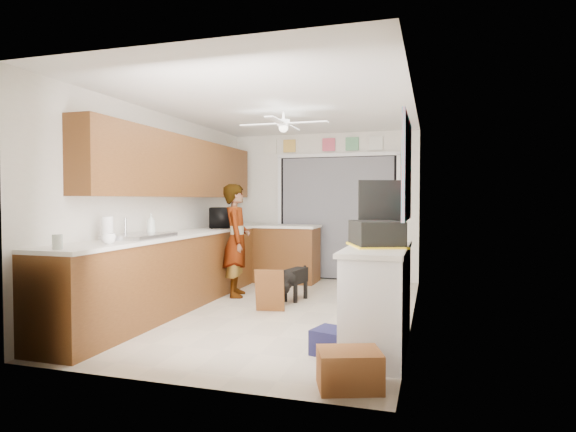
# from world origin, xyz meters

# --- Properties ---
(floor) EXTENTS (5.00, 5.00, 0.00)m
(floor) POSITION_xyz_m (0.00, 0.00, 0.00)
(floor) COLOR #B8AA94
(floor) RESTS_ON ground
(ceiling) EXTENTS (5.00, 5.00, 0.00)m
(ceiling) POSITION_xyz_m (0.00, 0.00, 2.50)
(ceiling) COLOR white
(ceiling) RESTS_ON ground
(wall_back) EXTENTS (3.20, 0.00, 3.20)m
(wall_back) POSITION_xyz_m (0.00, 2.50, 1.25)
(wall_back) COLOR white
(wall_back) RESTS_ON ground
(wall_front) EXTENTS (3.20, 0.00, 3.20)m
(wall_front) POSITION_xyz_m (0.00, -2.50, 1.25)
(wall_front) COLOR white
(wall_front) RESTS_ON ground
(wall_left) EXTENTS (0.00, 5.00, 5.00)m
(wall_left) POSITION_xyz_m (-1.60, 0.00, 1.25)
(wall_left) COLOR white
(wall_left) RESTS_ON ground
(wall_right) EXTENTS (0.00, 5.00, 5.00)m
(wall_right) POSITION_xyz_m (1.60, 0.00, 1.25)
(wall_right) COLOR white
(wall_right) RESTS_ON ground
(left_base_cabinets) EXTENTS (0.60, 4.80, 0.90)m
(left_base_cabinets) POSITION_xyz_m (-1.30, 0.00, 0.45)
(left_base_cabinets) COLOR brown
(left_base_cabinets) RESTS_ON floor
(left_countertop) EXTENTS (0.62, 4.80, 0.04)m
(left_countertop) POSITION_xyz_m (-1.29, 0.00, 0.92)
(left_countertop) COLOR white
(left_countertop) RESTS_ON left_base_cabinets
(upper_cabinets) EXTENTS (0.32, 4.00, 0.80)m
(upper_cabinets) POSITION_xyz_m (-1.44, 0.20, 1.80)
(upper_cabinets) COLOR brown
(upper_cabinets) RESTS_ON wall_left
(sink_basin) EXTENTS (0.50, 0.76, 0.06)m
(sink_basin) POSITION_xyz_m (-1.29, -1.00, 0.95)
(sink_basin) COLOR silver
(sink_basin) RESTS_ON left_countertop
(faucet) EXTENTS (0.03, 0.03, 0.22)m
(faucet) POSITION_xyz_m (-1.48, -1.00, 1.05)
(faucet) COLOR silver
(faucet) RESTS_ON left_countertop
(peninsula_base) EXTENTS (1.00, 0.60, 0.90)m
(peninsula_base) POSITION_xyz_m (-0.50, 2.00, 0.45)
(peninsula_base) COLOR brown
(peninsula_base) RESTS_ON floor
(peninsula_top) EXTENTS (1.04, 0.64, 0.04)m
(peninsula_top) POSITION_xyz_m (-0.50, 2.00, 0.92)
(peninsula_top) COLOR white
(peninsula_top) RESTS_ON peninsula_base
(back_opening_recess) EXTENTS (2.00, 0.06, 2.10)m
(back_opening_recess) POSITION_xyz_m (0.25, 2.47, 1.05)
(back_opening_recess) COLOR black
(back_opening_recess) RESTS_ON wall_back
(curtain_panel) EXTENTS (1.90, 0.03, 2.05)m
(curtain_panel) POSITION_xyz_m (0.25, 2.43, 1.05)
(curtain_panel) COLOR slate
(curtain_panel) RESTS_ON wall_back
(door_trim_left) EXTENTS (0.06, 0.04, 2.10)m
(door_trim_left) POSITION_xyz_m (-0.77, 2.44, 1.05)
(door_trim_left) COLOR white
(door_trim_left) RESTS_ON wall_back
(door_trim_right) EXTENTS (0.06, 0.04, 2.10)m
(door_trim_right) POSITION_xyz_m (1.27, 2.44, 1.05)
(door_trim_right) COLOR white
(door_trim_right) RESTS_ON wall_back
(door_trim_head) EXTENTS (2.10, 0.04, 0.06)m
(door_trim_head) POSITION_xyz_m (0.25, 2.44, 2.12)
(door_trim_head) COLOR white
(door_trim_head) RESTS_ON wall_back
(header_frame_0) EXTENTS (0.22, 0.02, 0.22)m
(header_frame_0) POSITION_xyz_m (-0.60, 2.47, 2.30)
(header_frame_0) COLOR gold
(header_frame_0) RESTS_ON wall_back
(header_frame_2) EXTENTS (0.22, 0.02, 0.22)m
(header_frame_2) POSITION_xyz_m (0.10, 2.47, 2.30)
(header_frame_2) COLOR #D65066
(header_frame_2) RESTS_ON wall_back
(header_frame_3) EXTENTS (0.22, 0.02, 0.22)m
(header_frame_3) POSITION_xyz_m (0.50, 2.47, 2.30)
(header_frame_3) COLOR #5DA372
(header_frame_3) RESTS_ON wall_back
(header_frame_4) EXTENTS (0.22, 0.02, 0.22)m
(header_frame_4) POSITION_xyz_m (0.90, 2.47, 2.30)
(header_frame_4) COLOR silver
(header_frame_4) RESTS_ON wall_back
(route66_sign) EXTENTS (0.22, 0.02, 0.26)m
(route66_sign) POSITION_xyz_m (-0.95, 2.47, 2.30)
(route66_sign) COLOR silver
(route66_sign) RESTS_ON wall_back
(right_counter_base) EXTENTS (0.50, 1.40, 0.90)m
(right_counter_base) POSITION_xyz_m (1.35, -1.20, 0.45)
(right_counter_base) COLOR white
(right_counter_base) RESTS_ON floor
(right_counter_top) EXTENTS (0.54, 1.44, 0.04)m
(right_counter_top) POSITION_xyz_m (1.34, -1.20, 0.92)
(right_counter_top) COLOR white
(right_counter_top) RESTS_ON right_counter_base
(abstract_painting) EXTENTS (0.03, 1.15, 0.95)m
(abstract_painting) POSITION_xyz_m (1.58, -1.00, 1.65)
(abstract_painting) COLOR #F25984
(abstract_painting) RESTS_ON wall_right
(ceiling_fan) EXTENTS (1.14, 1.14, 0.24)m
(ceiling_fan) POSITION_xyz_m (0.00, 0.20, 2.32)
(ceiling_fan) COLOR white
(ceiling_fan) RESTS_ON ceiling
(microwave) EXTENTS (0.56, 0.65, 0.30)m
(microwave) POSITION_xyz_m (-1.22, 1.03, 1.09)
(microwave) COLOR black
(microwave) RESTS_ON left_countertop
(soap_bottle) EXTENTS (0.13, 0.13, 0.27)m
(soap_bottle) POSITION_xyz_m (-1.36, -0.68, 1.07)
(soap_bottle) COLOR silver
(soap_bottle) RESTS_ON left_countertop
(cup) EXTENTS (0.16, 0.16, 0.10)m
(cup) POSITION_xyz_m (-1.16, -1.71, 0.99)
(cup) COLOR white
(cup) RESTS_ON left_countertop
(jar_b) EXTENTS (0.09, 0.09, 0.13)m
(jar_b) POSITION_xyz_m (-1.27, -2.25, 1.00)
(jar_b) COLOR silver
(jar_b) RESTS_ON left_countertop
(paper_towel_roll) EXTENTS (0.15, 0.15, 0.25)m
(paper_towel_roll) POSITION_xyz_m (-1.37, -1.46, 1.07)
(paper_towel_roll) COLOR white
(paper_towel_roll) RESTS_ON left_countertop
(suitcase) EXTENTS (0.57, 0.65, 0.23)m
(suitcase) POSITION_xyz_m (1.32, -1.18, 1.06)
(suitcase) COLOR black
(suitcase) RESTS_ON right_counter_top
(suitcase_rim) EXTENTS (0.62, 0.70, 0.02)m
(suitcase_rim) POSITION_xyz_m (1.32, -1.18, 0.95)
(suitcase_rim) COLOR yellow
(suitcase_rim) RESTS_ON suitcase
(suitcase_lid) EXTENTS (0.40, 0.18, 0.50)m
(suitcase_lid) POSITION_xyz_m (1.32, -0.89, 1.31)
(suitcase_lid) COLOR black
(suitcase_lid) RESTS_ON suitcase
(cardboard_box) EXTENTS (0.53, 0.47, 0.28)m
(cardboard_box) POSITION_xyz_m (1.25, -2.20, 0.14)
(cardboard_box) COLOR #995630
(cardboard_box) RESTS_ON floor
(navy_crate) EXTENTS (0.43, 0.39, 0.22)m
(navy_crate) POSITION_xyz_m (1.00, -1.48, 0.11)
(navy_crate) COLOR #161536
(navy_crate) RESTS_ON floor
(cabinet_door_panel) EXTENTS (0.37, 0.19, 0.52)m
(cabinet_door_panel) POSITION_xyz_m (-0.07, -0.14, 0.26)
(cabinet_door_panel) COLOR brown
(cabinet_door_panel) RESTS_ON floor
(man) EXTENTS (0.55, 0.67, 1.58)m
(man) POSITION_xyz_m (-0.84, 0.65, 0.79)
(man) COLOR white
(man) RESTS_ON floor
(dog) EXTENTS (0.38, 0.65, 0.48)m
(dog) POSITION_xyz_m (0.04, 0.62, 0.24)
(dog) COLOR black
(dog) RESTS_ON floor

